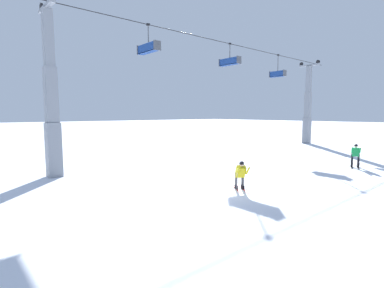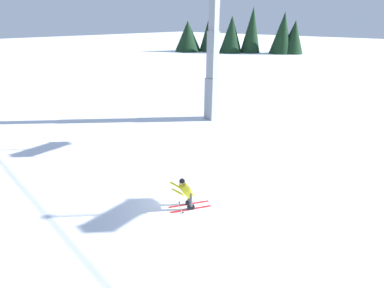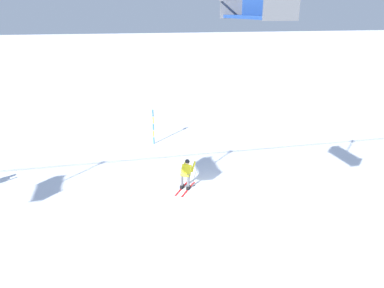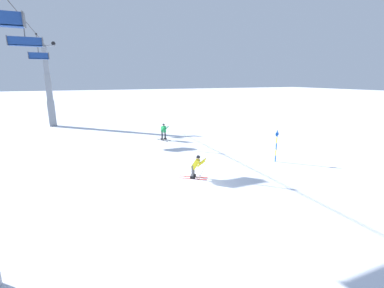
% 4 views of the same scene
% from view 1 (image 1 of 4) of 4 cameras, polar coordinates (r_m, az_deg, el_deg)
% --- Properties ---
extents(ground_plane, '(260.00, 260.00, 0.00)m').
position_cam_1_polar(ground_plane, '(14.19, 4.46, -8.60)').
color(ground_plane, white).
extents(skier_carving_main, '(1.34, 1.64, 1.51)m').
position_cam_1_polar(skier_carving_main, '(13.81, 9.55, -5.72)').
color(skier_carving_main, red).
rests_on(skier_carving_main, ground_plane).
extents(lift_tower_near, '(0.74, 2.47, 9.77)m').
position_cam_1_polar(lift_tower_near, '(18.02, -25.97, 6.96)').
color(lift_tower_near, gray).
rests_on(lift_tower_near, ground_plane).
extents(lift_tower_far, '(0.76, 2.49, 9.77)m').
position_cam_1_polar(lift_tower_far, '(37.64, 21.82, 6.29)').
color(lift_tower_far, gray).
rests_on(lift_tower_far, ground_plane).
extents(haul_cable, '(34.71, 0.05, 0.05)m').
position_cam_1_polar(haul_cable, '(26.48, 6.97, 19.12)').
color(haul_cable, black).
extents(chairlift_seat_nearest, '(0.61, 2.19, 1.94)m').
position_cam_1_polar(chairlift_seat_nearest, '(21.06, -8.73, 18.17)').
color(chairlift_seat_nearest, black).
extents(chairlift_seat_second, '(0.61, 2.14, 1.89)m').
position_cam_1_polar(chairlift_seat_second, '(26.37, 7.34, 15.80)').
color(chairlift_seat_second, black).
extents(chairlift_seat_middle, '(0.61, 1.71, 2.29)m').
position_cam_1_polar(chairlift_seat_middle, '(32.16, 16.46, 13.18)').
color(chairlift_seat_middle, black).
extents(skier_distant_uphill, '(1.67, 1.06, 1.59)m').
position_cam_1_polar(skier_distant_uphill, '(22.13, 29.54, -1.74)').
color(skier_distant_uphill, black).
rests_on(skier_distant_uphill, ground_plane).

